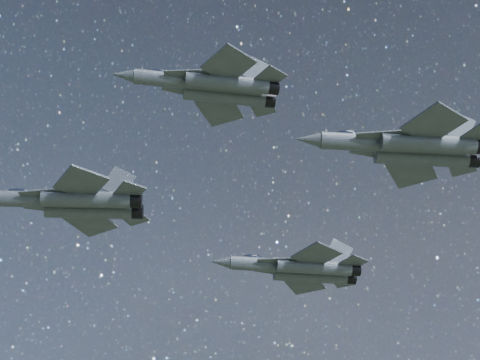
# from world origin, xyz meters

# --- Properties ---
(jet_lead) EXTENTS (19.82, 13.32, 5.00)m
(jet_lead) POSITION_xyz_m (-12.65, -2.10, 150.58)
(jet_lead) COLOR #383F47
(jet_left) EXTENTS (19.63, 12.97, 5.02)m
(jet_left) POSITION_xyz_m (7.80, 20.33, 151.32)
(jet_left) COLOR #383F47
(jet_right) EXTENTS (14.91, 9.79, 3.83)m
(jet_right) POSITION_xyz_m (7.27, -16.02, 150.34)
(jet_right) COLOR #383F47
(jet_slot) EXTENTS (20.05, 13.36, 5.09)m
(jet_slot) POSITION_xyz_m (23.19, -0.17, 152.30)
(jet_slot) COLOR #383F47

